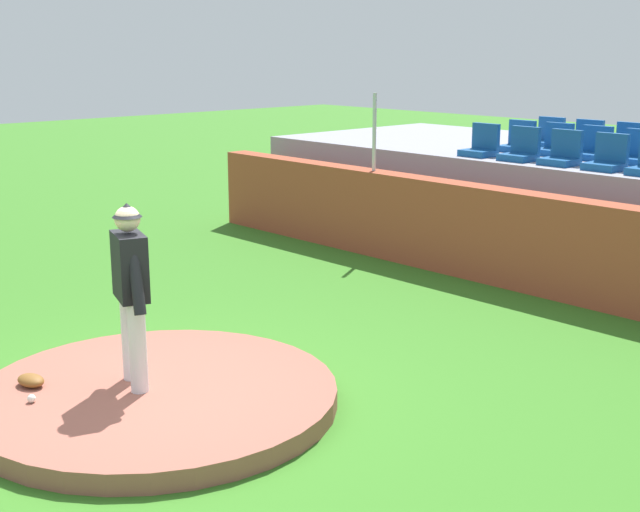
{
  "coord_description": "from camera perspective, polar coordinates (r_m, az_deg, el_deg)",
  "views": [
    {
      "loc": [
        6.43,
        -3.91,
        3.21
      ],
      "look_at": [
        0.0,
        2.03,
        1.08
      ],
      "focal_mm": 48.56,
      "sensor_mm": 36.0,
      "label": 1
    }
  ],
  "objects": [
    {
      "name": "ground_plane",
      "position": [
        8.18,
        -10.68,
        -9.69
      ],
      "size": [
        60.0,
        60.0,
        0.0
      ],
      "primitive_type": "plane",
      "color": "#357421"
    },
    {
      "name": "pitchers_mound",
      "position": [
        8.15,
        -10.7,
        -9.1
      ],
      "size": [
        3.31,
        3.31,
        0.18
      ],
      "primitive_type": "cylinder",
      "color": "#9A5748",
      "rests_on": "ground_plane"
    },
    {
      "name": "pitcher",
      "position": [
        7.9,
        -12.37,
        -1.66
      ],
      "size": [
        0.79,
        0.38,
        1.7
      ],
      "rotation": [
        0.0,
        0.0,
        -0.33
      ],
      "color": "silver",
      "rests_on": "pitchers_mound"
    },
    {
      "name": "baseball",
      "position": [
        8.05,
        -18.48,
        -8.9
      ],
      "size": [
        0.07,
        0.07,
        0.07
      ],
      "primitive_type": "sphere",
      "color": "white",
      "rests_on": "pitchers_mound"
    },
    {
      "name": "fielding_glove",
      "position": [
        8.41,
        -18.51,
        -7.78
      ],
      "size": [
        0.33,
        0.24,
        0.11
      ],
      "primitive_type": "ellipsoid",
      "rotation": [
        0.0,
        0.0,
        0.15
      ],
      "color": "brown",
      "rests_on": "pitchers_mound"
    },
    {
      "name": "brick_barrier",
      "position": [
        11.93,
        13.45,
        0.94
      ],
      "size": [
        12.76,
        0.4,
        1.32
      ],
      "primitive_type": "cube",
      "color": "#A2452D",
      "rests_on": "ground_plane"
    },
    {
      "name": "fence_post_left",
      "position": [
        13.5,
        3.6,
        8.15
      ],
      "size": [
        0.06,
        0.06,
        1.2
      ],
      "primitive_type": "cylinder",
      "color": "silver",
      "rests_on": "brick_barrier"
    },
    {
      "name": "bleacher_platform",
      "position": [
        14.43,
        20.09,
        3.09
      ],
      "size": [
        12.65,
        4.35,
        1.54
      ],
      "primitive_type": "cube",
      "color": "gray",
      "rests_on": "ground_plane"
    },
    {
      "name": "stadium_chair_0",
      "position": [
        13.83,
        10.59,
        7.14
      ],
      "size": [
        0.48,
        0.44,
        0.5
      ],
      "rotation": [
        0.0,
        0.0,
        3.14
      ],
      "color": "#134C8E",
      "rests_on": "bleacher_platform"
    },
    {
      "name": "stadium_chair_1",
      "position": [
        13.4,
        13.12,
        6.82
      ],
      "size": [
        0.48,
        0.44,
        0.5
      ],
      "rotation": [
        0.0,
        0.0,
        3.14
      ],
      "color": "#134C8E",
      "rests_on": "bleacher_platform"
    },
    {
      "name": "stadium_chair_2",
      "position": [
        13.04,
        15.68,
        6.49
      ],
      "size": [
        0.48,
        0.44,
        0.5
      ],
      "rotation": [
        0.0,
        0.0,
        3.14
      ],
      "color": "#134C8E",
      "rests_on": "bleacher_platform"
    },
    {
      "name": "stadium_chair_3",
      "position": [
        12.68,
        18.41,
        6.11
      ],
      "size": [
        0.48,
        0.44,
        0.5
      ],
      "rotation": [
        0.0,
        0.0,
        3.14
      ],
      "color": "#134C8E",
      "rests_on": "bleacher_platform"
    },
    {
      "name": "stadium_chair_6",
      "position": [
        14.56,
        12.92,
        7.35
      ],
      "size": [
        0.48,
        0.44,
        0.5
      ],
      "rotation": [
        0.0,
        0.0,
        3.14
      ],
      "color": "#134C8E",
      "rests_on": "bleacher_platform"
    },
    {
      "name": "stadium_chair_7",
      "position": [
        14.19,
        15.23,
        7.06
      ],
      "size": [
        0.48,
        0.44,
        0.5
      ],
      "rotation": [
        0.0,
        0.0,
        3.14
      ],
      "color": "#134C8E",
      "rests_on": "bleacher_platform"
    },
    {
      "name": "stadium_chair_8",
      "position": [
        13.82,
        17.56,
        6.74
      ],
      "size": [
        0.48,
        0.44,
        0.5
      ],
      "rotation": [
        0.0,
        0.0,
        3.14
      ],
      "color": "#134C8E",
      "rests_on": "bleacher_platform"
    },
    {
      "name": "stadium_chair_9",
      "position": [
        13.45,
        20.18,
        6.37
      ],
      "size": [
        0.48,
        0.44,
        0.5
      ],
      "rotation": [
        0.0,
        0.0,
        3.14
      ],
      "color": "#134C8E",
      "rests_on": "bleacher_platform"
    },
    {
      "name": "stadium_chair_12",
      "position": [
        15.33,
        14.77,
        7.55
      ],
      "size": [
        0.48,
        0.44,
        0.5
      ],
      "rotation": [
        0.0,
        0.0,
        3.14
      ],
      "color": "#134C8E",
      "rests_on": "bleacher_platform"
    },
    {
      "name": "stadium_chair_13",
      "position": [
        14.95,
        17.11,
        7.25
      ],
      "size": [
        0.48,
        0.44,
        0.5
      ],
      "rotation": [
        0.0,
        0.0,
        3.14
      ],
      "color": "#134C8E",
      "rests_on": "bleacher_platform"
    },
    {
      "name": "stadium_chair_14",
      "position": [
        14.6,
        19.59,
        6.93
      ],
      "size": [
        0.48,
        0.44,
        0.5
      ],
      "rotation": [
        0.0,
        0.0,
        3.14
      ],
      "color": "#134C8E",
      "rests_on": "bleacher_platform"
    }
  ]
}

